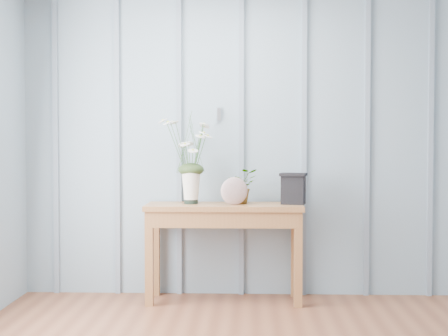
{
  "coord_description": "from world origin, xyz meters",
  "views": [
    {
      "loc": [
        -0.19,
        -3.25,
        1.23
      ],
      "look_at": [
        -0.38,
        1.94,
        1.03
      ],
      "focal_mm": 55.0,
      "sensor_mm": 36.0,
      "label": 1
    }
  ],
  "objects_px": {
    "daisy_vase": "(191,148)",
    "carved_box": "(293,188)",
    "sideboard": "(224,219)",
    "felt_disc_vessel": "(234,191)"
  },
  "relations": [
    {
      "from": "carved_box",
      "to": "sideboard",
      "type": "bearing_deg",
      "value": -179.0
    },
    {
      "from": "sideboard",
      "to": "daisy_vase",
      "type": "relative_size",
      "value": 1.76
    },
    {
      "from": "daisy_vase",
      "to": "carved_box",
      "type": "distance_m",
      "value": 0.84
    },
    {
      "from": "daisy_vase",
      "to": "sideboard",
      "type": "bearing_deg",
      "value": -4.36
    },
    {
      "from": "felt_disc_vessel",
      "to": "carved_box",
      "type": "relative_size",
      "value": 0.88
    },
    {
      "from": "daisy_vase",
      "to": "felt_disc_vessel",
      "type": "relative_size",
      "value": 3.21
    },
    {
      "from": "sideboard",
      "to": "daisy_vase",
      "type": "bearing_deg",
      "value": 175.64
    },
    {
      "from": "sideboard",
      "to": "felt_disc_vessel",
      "type": "relative_size",
      "value": 5.66
    },
    {
      "from": "daisy_vase",
      "to": "carved_box",
      "type": "relative_size",
      "value": 2.84
    },
    {
      "from": "daisy_vase",
      "to": "felt_disc_vessel",
      "type": "height_order",
      "value": "daisy_vase"
    }
  ]
}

